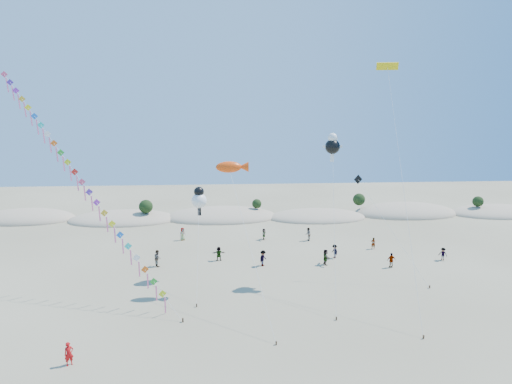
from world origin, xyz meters
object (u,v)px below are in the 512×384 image
at_px(fish_kite, 232,167).
at_px(flyer_foreground, 69,354).
at_px(parafoil_kite, 388,71).
at_px(kite_train, 76,174).

relative_size(fish_kite, flyer_foreground, 7.57).
distance_m(parafoil_kite, flyer_foreground, 37.81).
distance_m(fish_kite, parafoil_kite, 18.66).
bearing_deg(flyer_foreground, kite_train, 70.82).
distance_m(kite_train, flyer_foreground, 17.91).
height_order(parafoil_kite, flyer_foreground, parafoil_kite).
bearing_deg(parafoil_kite, flyer_foreground, -149.92).
relative_size(kite_train, flyer_foreground, 13.14).
xyz_separation_m(fish_kite, flyer_foreground, (-11.58, -12.92, -11.21)).
relative_size(kite_train, fish_kite, 1.74).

